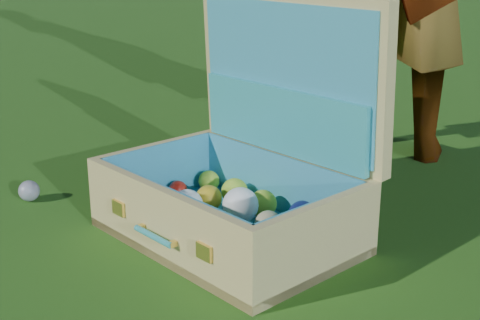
# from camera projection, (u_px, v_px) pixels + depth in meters

# --- Properties ---
(ground) EXTENTS (60.00, 60.00, 0.00)m
(ground) POSITION_uv_depth(u_px,v_px,m) (212.00, 243.00, 1.69)
(ground) COLOR #215114
(ground) RESTS_ON ground
(stray_ball) EXTENTS (0.06, 0.06, 0.06)m
(stray_ball) POSITION_uv_depth(u_px,v_px,m) (29.00, 191.00, 1.95)
(stray_ball) COLOR teal
(stray_ball) RESTS_ON ground
(suitcase) EXTENTS (0.76, 0.67, 0.61)m
(suitcase) POSITION_uv_depth(u_px,v_px,m) (249.00, 170.00, 1.70)
(suitcase) COLOR tan
(suitcase) RESTS_ON ground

